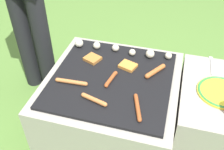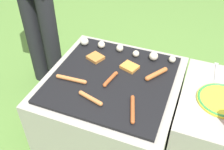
# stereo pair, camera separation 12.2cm
# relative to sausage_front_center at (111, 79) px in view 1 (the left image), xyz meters

# --- Properties ---
(ground_plane) EXTENTS (14.00, 14.00, 0.00)m
(ground_plane) POSITION_rel_sausage_front_center_xyz_m (-0.00, 0.03, -0.47)
(ground_plane) COLOR #567F38
(grill) EXTENTS (0.79, 0.79, 0.46)m
(grill) POSITION_rel_sausage_front_center_xyz_m (-0.00, 0.03, -0.24)
(grill) COLOR #9E998E
(grill) RESTS_ON ground_plane
(side_ledge) EXTENTS (0.43, 0.63, 0.46)m
(side_ledge) POSITION_rel_sausage_front_center_xyz_m (0.62, 0.08, -0.24)
(side_ledge) COLOR #9E998E
(side_ledge) RESTS_ON ground_plane
(sausage_back_right) EXTENTS (0.20, 0.03, 0.02)m
(sausage_back_right) POSITION_rel_sausage_front_center_xyz_m (-0.21, -0.09, 0.00)
(sausage_back_right) COLOR #C6753D
(sausage_back_right) RESTS_ON grill
(sausage_mid_left) EXTENTS (0.16, 0.06, 0.02)m
(sausage_mid_left) POSITION_rel_sausage_front_center_xyz_m (-0.04, -0.19, 0.00)
(sausage_mid_left) COLOR #C6753D
(sausage_mid_left) RESTS_ON grill
(sausage_front_center) EXTENTS (0.05, 0.15, 0.02)m
(sausage_front_center) POSITION_rel_sausage_front_center_xyz_m (0.00, 0.00, 0.00)
(sausage_front_center) COLOR #A34C23
(sausage_front_center) RESTS_ON grill
(sausage_front_left) EXTENTS (0.08, 0.19, 0.02)m
(sausage_front_left) POSITION_rel_sausage_front_center_xyz_m (0.19, -0.18, -0.00)
(sausage_front_left) COLOR #A34C23
(sausage_front_left) RESTS_ON grill
(sausage_back_center) EXTENTS (0.11, 0.15, 0.03)m
(sausage_back_center) POSITION_rel_sausage_front_center_xyz_m (0.24, 0.14, 0.00)
(sausage_back_center) COLOR #B7602D
(sausage_back_center) RESTS_ON grill
(bread_slice_left) EXTENTS (0.12, 0.12, 0.02)m
(bread_slice_left) POSITION_rel_sausage_front_center_xyz_m (-0.17, 0.17, -0.00)
(bread_slice_left) COLOR #B27033
(bread_slice_left) RESTS_ON grill
(bread_slice_center) EXTENTS (0.12, 0.11, 0.02)m
(bread_slice_center) POSITION_rel_sausage_front_center_xyz_m (0.07, 0.15, -0.00)
(bread_slice_center) COLOR #D18438
(bread_slice_center) RESTS_ON grill
(mushroom_row) EXTENTS (0.66, 0.07, 0.06)m
(mushroom_row) POSITION_rel_sausage_front_center_xyz_m (-0.03, 0.29, 0.01)
(mushroom_row) COLOR silver
(mushroom_row) RESTS_ON grill
(plate_colorful) EXTENTS (0.26, 0.26, 0.02)m
(plate_colorful) POSITION_rel_sausage_front_center_xyz_m (0.62, 0.06, -0.00)
(plate_colorful) COLOR yellow
(plate_colorful) RESTS_ON side_ledge
(fork_utensil) EXTENTS (0.02, 0.19, 0.01)m
(fork_utensil) POSITION_rel_sausage_front_center_xyz_m (0.57, 0.31, -0.01)
(fork_utensil) COLOR silver
(fork_utensil) RESTS_ON side_ledge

